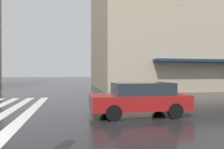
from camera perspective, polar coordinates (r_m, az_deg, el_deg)
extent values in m
cube|color=silver|center=(10.70, -21.09, -9.43)|extent=(13.00, 0.50, 0.01)
cube|color=silver|center=(10.92, -26.33, -9.24)|extent=(13.00, 0.50, 0.01)
cube|color=tan|center=(32.90, 21.83, 13.81)|extent=(16.22, 28.01, 19.06)
cube|color=maroon|center=(9.39, 7.04, -7.03)|extent=(1.75, 4.10, 0.60)
cube|color=#232833|center=(9.38, 7.91, -3.66)|extent=(1.54, 2.46, 0.50)
cylinder|color=black|center=(8.34, 0.46, -10.04)|extent=(0.20, 0.62, 0.62)
cylinder|color=black|center=(9.94, -1.40, -8.37)|extent=(0.20, 0.62, 0.62)
cylinder|color=black|center=(9.15, 16.22, -9.13)|extent=(0.20, 0.62, 0.62)
cylinder|color=black|center=(10.63, 12.16, -7.81)|extent=(0.20, 0.62, 0.62)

